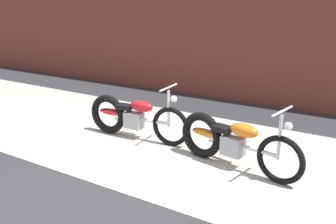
# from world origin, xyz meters

# --- Properties ---
(ground_plane) EXTENTS (80.00, 80.00, 0.00)m
(ground_plane) POSITION_xyz_m (0.00, 0.00, 0.00)
(ground_plane) COLOR #2D2D30
(sidewalk_slab) EXTENTS (36.00, 3.50, 0.01)m
(sidewalk_slab) POSITION_xyz_m (0.00, 1.75, 0.00)
(sidewalk_slab) COLOR #B2ADA3
(sidewalk_slab) RESTS_ON ground
(motorcycle_red) EXTENTS (2.01, 0.58, 1.03)m
(motorcycle_red) POSITION_xyz_m (-0.65, 1.64, 0.40)
(motorcycle_red) COLOR black
(motorcycle_red) RESTS_ON ground
(motorcycle_orange) EXTENTS (1.99, 0.68, 1.03)m
(motorcycle_orange) POSITION_xyz_m (1.29, 1.46, 0.40)
(motorcycle_orange) COLOR black
(motorcycle_orange) RESTS_ON ground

